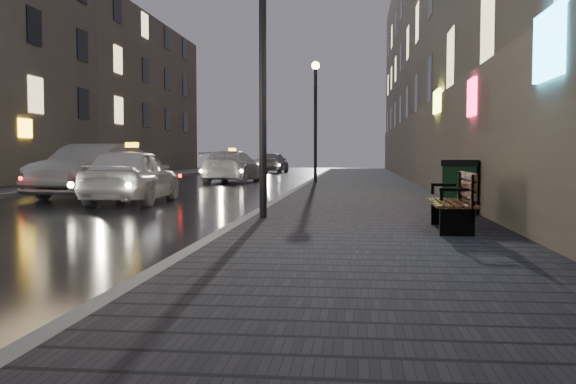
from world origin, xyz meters
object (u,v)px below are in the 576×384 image
object	(u,v)px
lamp_far	(315,106)
car_far	(273,162)
taxi_near	(132,175)
bench	(456,201)
taxi_mid	(232,166)
lamp_near	(263,43)
car_left_mid	(93,170)
trash_bin	(461,186)

from	to	relation	value
lamp_far	car_far	bearing A→B (deg)	102.71
lamp_far	taxi_near	bearing A→B (deg)	-112.86
bench	taxi_mid	xyz separation A→B (m)	(-7.72, 20.83, 0.15)
taxi_near	car_far	xyz separation A→B (m)	(0.02, 30.53, 0.01)
taxi_near	car_far	bearing A→B (deg)	-92.87
lamp_near	bench	bearing A→B (deg)	-25.68
taxi_near	car_left_mid	bearing A→B (deg)	-50.21
bench	lamp_near	bearing A→B (deg)	156.12
lamp_near	taxi_near	bearing A→B (deg)	130.22
car_left_mid	taxi_mid	world-z (taller)	car_left_mid
taxi_near	lamp_far	bearing A→B (deg)	-115.68
car_far	lamp_far	bearing A→B (deg)	106.75
trash_bin	lamp_far	bearing A→B (deg)	119.79
taxi_near	car_left_mid	size ratio (longest dim) A/B	0.88
taxi_near	taxi_mid	xyz separation A→B (m)	(0.17, 13.87, -0.01)
taxi_mid	car_left_mid	bearing A→B (deg)	82.26
lamp_far	bench	distance (m)	18.18
bench	trash_bin	world-z (taller)	trash_bin
lamp_far	bench	world-z (taller)	lamp_far
taxi_near	car_left_mid	distance (m)	3.19
car_far	trash_bin	bearing A→B (deg)	107.79
trash_bin	car_far	xyz separation A→B (m)	(-8.43, 34.44, 0.08)
bench	car_left_mid	world-z (taller)	car_left_mid
taxi_near	taxi_mid	world-z (taller)	taxi_near
bench	trash_bin	distance (m)	3.09
bench	taxi_near	world-z (taller)	taxi_near
car_far	taxi_near	bearing A→B (deg)	93.99
lamp_near	lamp_far	world-z (taller)	same
bench	trash_bin	bearing A→B (deg)	81.40
lamp_far	car_left_mid	bearing A→B (deg)	-128.63
lamp_far	taxi_mid	distance (m)	6.03
trash_bin	car_left_mid	world-z (taller)	car_left_mid
lamp_far	taxi_mid	world-z (taller)	lamp_far
trash_bin	taxi_mid	world-z (taller)	taxi_mid
car_left_mid	car_far	bearing A→B (deg)	92.76
car_left_mid	bench	bearing A→B (deg)	-35.59
lamp_near	car_far	world-z (taller)	lamp_near
bench	taxi_near	xyz separation A→B (m)	(-7.89, 6.95, 0.16)
bench	taxi_mid	bearing A→B (deg)	112.14
trash_bin	lamp_near	bearing A→B (deg)	-145.70
taxi_near	trash_bin	bearing A→B (deg)	152.33
car_left_mid	car_far	world-z (taller)	car_left_mid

